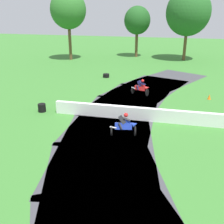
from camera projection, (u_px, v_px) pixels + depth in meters
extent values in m
plane|color=#38752D|center=(115.00, 118.00, 18.14)|extent=(120.00, 120.00, 0.00)
cube|color=#3D3D42|center=(166.00, 80.00, 28.09)|extent=(8.97, 10.80, 0.01)
cube|color=#3D3D42|center=(147.00, 88.00, 25.08)|extent=(7.84, 10.60, 0.01)
cube|color=#3D3D42|center=(130.00, 100.00, 21.73)|extent=(6.49, 10.10, 0.01)
cube|color=#3D3D42|center=(116.00, 118.00, 18.14)|extent=(5.48, 9.60, 0.01)
cube|color=#3D3D42|center=(106.00, 145.00, 14.40)|extent=(6.95, 10.29, 0.01)
cube|color=#3D3D42|center=(105.00, 193.00, 10.62)|extent=(8.23, 10.70, 0.01)
cube|color=white|center=(206.00, 119.00, 16.71)|extent=(20.62, 0.85, 0.90)
cylinder|color=black|center=(147.00, 93.00, 22.70)|extent=(0.29, 0.70, 0.70)
cylinder|color=black|center=(133.00, 90.00, 23.39)|extent=(0.29, 0.70, 0.70)
cube|color=red|center=(140.00, 88.00, 22.99)|extent=(1.06, 0.63, 0.44)
ellipsoid|color=red|center=(142.00, 85.00, 22.84)|extent=(0.51, 0.44, 0.29)
cone|color=red|center=(147.00, 88.00, 22.63)|extent=(0.46, 0.45, 0.46)
cylinder|color=#B2B2B7|center=(134.00, 88.00, 23.20)|extent=(0.42, 0.22, 0.17)
cube|color=#1E1E4C|center=(140.00, 84.00, 22.94)|extent=(0.54, 0.48, 0.61)
sphere|color=red|center=(143.00, 81.00, 22.78)|extent=(0.26, 0.26, 0.26)
cylinder|color=#1E1E4C|center=(144.00, 84.00, 22.95)|extent=(0.43, 0.23, 0.24)
cylinder|color=#1E1E4C|center=(142.00, 84.00, 22.65)|extent=(0.43, 0.23, 0.24)
cylinder|color=#1E1E4C|center=(139.00, 87.00, 23.22)|extent=(0.27, 0.24, 0.42)
cylinder|color=#1E1E4C|center=(138.00, 88.00, 22.92)|extent=(0.27, 0.24, 0.42)
cylinder|color=black|center=(135.00, 131.00, 15.44)|extent=(0.26, 0.75, 0.75)
cylinder|color=black|center=(112.00, 131.00, 15.48)|extent=(0.26, 0.75, 0.75)
cube|color=#1E38B2|center=(123.00, 126.00, 15.44)|extent=(1.06, 0.60, 0.47)
ellipsoid|color=#1E38B2|center=(126.00, 122.00, 15.42)|extent=(0.50, 0.43, 0.31)
cone|color=#1E38B2|center=(135.00, 124.00, 15.41)|extent=(0.46, 0.45, 0.48)
cylinder|color=#B2B2B7|center=(113.00, 128.00, 15.35)|extent=(0.42, 0.18, 0.18)
cube|color=#28282D|center=(122.00, 120.00, 15.42)|extent=(0.57, 0.42, 0.63)
sphere|color=red|center=(126.00, 115.00, 15.39)|extent=(0.26, 0.26, 0.26)
cylinder|color=#28282D|center=(127.00, 119.00, 15.59)|extent=(0.44, 0.16, 0.24)
cylinder|color=#28282D|center=(127.00, 120.00, 15.23)|extent=(0.44, 0.16, 0.24)
cylinder|color=#28282D|center=(120.00, 125.00, 15.63)|extent=(0.31, 0.21, 0.42)
cylinder|color=#28282D|center=(120.00, 126.00, 15.27)|extent=(0.31, 0.21, 0.42)
cylinder|color=black|center=(106.00, 76.00, 29.12)|extent=(0.69, 0.69, 0.20)
cylinder|color=black|center=(106.00, 75.00, 29.05)|extent=(0.69, 0.69, 0.20)
cylinder|color=black|center=(42.00, 110.00, 19.21)|extent=(0.56, 0.56, 0.20)
cylinder|color=black|center=(42.00, 108.00, 19.14)|extent=(0.56, 0.56, 0.20)
cylinder|color=black|center=(42.00, 105.00, 19.07)|extent=(0.56, 0.56, 0.20)
cone|color=orange|center=(209.00, 97.00, 21.84)|extent=(0.28, 0.28, 0.44)
cylinder|color=brown|center=(185.00, 46.00, 38.62)|extent=(0.44, 0.44, 4.11)
ellipsoid|color=#235B23|center=(188.00, 12.00, 36.91)|extent=(6.26, 6.26, 6.58)
cylinder|color=brown|center=(70.00, 43.00, 38.89)|extent=(0.44, 0.44, 4.93)
ellipsoid|color=#2D6B28|center=(68.00, 10.00, 37.21)|extent=(5.12, 5.12, 5.37)
cylinder|color=brown|center=(136.00, 45.00, 41.53)|extent=(0.44, 0.44, 3.87)
ellipsoid|color=#1E511E|center=(137.00, 20.00, 40.20)|extent=(4.04, 4.04, 4.24)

